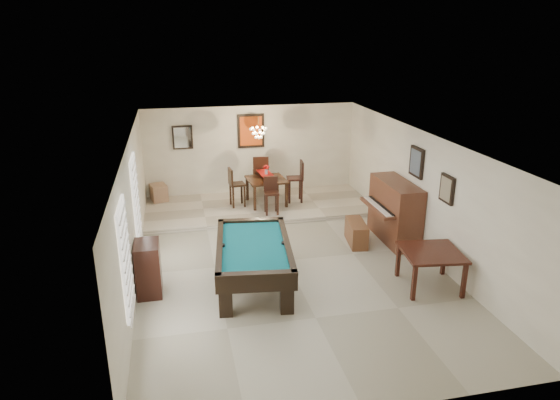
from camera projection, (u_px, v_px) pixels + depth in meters
name	position (u px, v px, depth m)	size (l,w,h in m)	color
ground_plane	(286.00, 261.00, 10.52)	(6.00, 9.00, 0.02)	beige
wall_back	(251.00, 151.00, 14.25)	(6.00, 0.04, 2.60)	silver
wall_front	(371.00, 325.00, 5.94)	(6.00, 0.04, 2.60)	silver
wall_left	(133.00, 214.00, 9.49)	(0.04, 9.00, 2.60)	silver
wall_right	(422.00, 193.00, 10.70)	(0.04, 9.00, 2.60)	silver
ceiling	(287.00, 139.00, 9.67)	(6.00, 9.00, 0.04)	white
dining_step	(259.00, 207.00, 13.50)	(6.00, 2.50, 0.12)	beige
window_left_front	(125.00, 258.00, 7.43)	(0.06, 1.00, 1.70)	white
window_left_rear	(136.00, 199.00, 10.02)	(0.06, 1.00, 1.70)	white
pool_table	(254.00, 265.00, 9.39)	(1.35, 2.50, 0.83)	black
square_table	(430.00, 269.00, 9.36)	(1.06, 1.06, 0.73)	black
upright_piano	(388.00, 212.00, 11.33)	(0.93, 1.67, 1.39)	brown
piano_bench	(356.00, 233.00, 11.29)	(0.36, 0.92, 0.51)	brown
apothecary_chest	(148.00, 268.00, 9.09)	(0.44, 0.66, 0.99)	black
dining_table	(266.00, 189.00, 13.44)	(0.99, 0.99, 0.82)	black
flower_vase	(266.00, 170.00, 13.26)	(0.16, 0.16, 0.27)	#A00E0D
dining_chair_south	(271.00, 196.00, 12.69)	(0.35, 0.35, 0.95)	black
dining_chair_north	(261.00, 175.00, 14.08)	(0.43, 0.43, 1.16)	black
dining_chair_west	(237.00, 187.00, 13.23)	(0.39, 0.39, 1.04)	black
dining_chair_east	(295.00, 181.00, 13.57)	(0.42, 0.42, 1.13)	black
corner_bench	(159.00, 193.00, 13.75)	(0.40, 0.50, 0.45)	#9E7455
chandelier	(258.00, 129.00, 12.75)	(0.44, 0.44, 0.60)	#FFE5B2
back_painting	(251.00, 131.00, 14.01)	(0.75, 0.06, 0.95)	#D84C14
back_mirror	(183.00, 137.00, 13.67)	(0.55, 0.06, 0.65)	white
right_picture_upper	(417.00, 162.00, 10.77)	(0.06, 0.55, 0.65)	slate
right_picture_lower	(447.00, 189.00, 9.63)	(0.06, 0.45, 0.55)	gray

